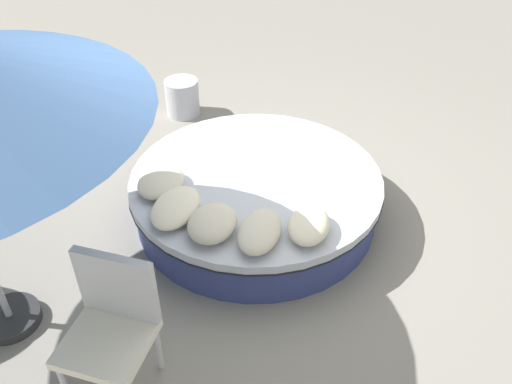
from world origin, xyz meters
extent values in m
plane|color=gray|center=(0.00, 0.00, 0.00)|extent=(16.00, 16.00, 0.00)
cylinder|color=navy|center=(0.00, 0.00, 0.18)|extent=(2.15, 2.15, 0.35)
cylinder|color=black|center=(0.00, 0.00, 0.35)|extent=(2.23, 2.23, 0.02)
cylinder|color=#B2B7C6|center=(0.00, 0.00, 0.39)|extent=(2.22, 2.22, 0.08)
ellipsoid|color=beige|center=(0.38, -0.72, 0.50)|extent=(0.47, 0.38, 0.14)
ellipsoid|color=beige|center=(0.67, -0.48, 0.50)|extent=(0.55, 0.35, 0.14)
ellipsoid|color=beige|center=(0.79, -0.13, 0.52)|extent=(0.45, 0.37, 0.18)
ellipsoid|color=beige|center=(0.77, 0.24, 0.51)|extent=(0.51, 0.31, 0.16)
ellipsoid|color=beige|center=(0.61, 0.58, 0.52)|extent=(0.46, 0.31, 0.16)
cylinder|color=#B7B7BC|center=(1.73, -0.19, 0.21)|extent=(0.04, 0.04, 0.42)
cylinder|color=#B7B7BC|center=(1.72, -0.63, 0.21)|extent=(0.04, 0.04, 0.42)
cube|color=silver|center=(1.94, -0.42, 0.45)|extent=(0.51, 0.53, 0.06)
cube|color=#B7B7BC|center=(1.72, -0.41, 0.73)|extent=(0.07, 0.52, 0.50)
cylinder|color=#262628|center=(1.67, -1.42, 0.04)|extent=(0.44, 0.44, 0.08)
cylinder|color=#B7B7BC|center=(-1.59, -1.34, 0.21)|extent=(0.40, 0.40, 0.43)
camera|label=1|loc=(3.64, 1.00, 3.18)|focal=37.42mm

